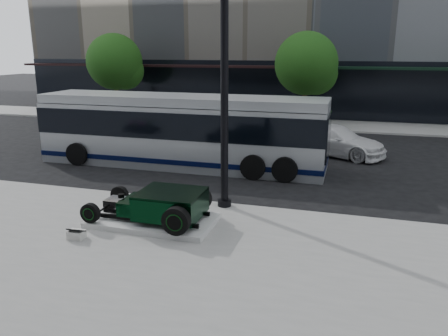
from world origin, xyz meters
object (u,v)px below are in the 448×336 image
(hot_rod, at_px, (164,204))
(white_sedan, at_px, (334,140))
(transit_bus, at_px, (181,130))
(lamppost, at_px, (224,91))

(hot_rod, distance_m, white_sedan, 10.97)
(transit_bus, xyz_separation_m, white_sedan, (6.11, 3.66, -0.80))
(lamppost, relative_size, transit_bus, 0.62)
(white_sedan, bearing_deg, hot_rod, -179.68)
(hot_rod, height_order, lamppost, lamppost)
(transit_bus, distance_m, white_sedan, 7.17)
(hot_rod, bearing_deg, transit_bus, 107.56)
(transit_bus, bearing_deg, white_sedan, 30.93)
(hot_rod, xyz_separation_m, lamppost, (1.18, 1.87, 2.92))
(transit_bus, height_order, white_sedan, transit_bus)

